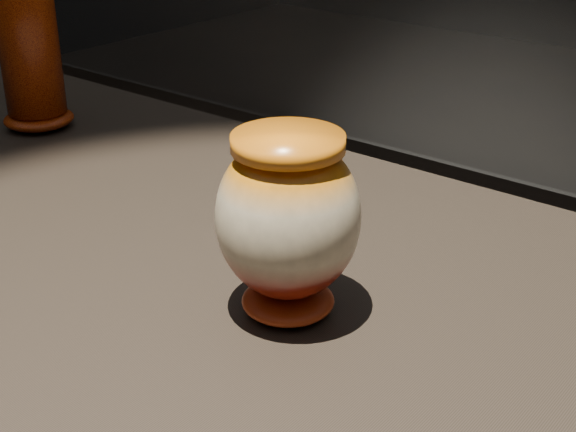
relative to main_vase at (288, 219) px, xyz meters
The scene contains 2 objects.
main_vase is the anchor object (origin of this frame).
tall_vase 0.69m from the main_vase, 164.54° to the left, with size 0.15×0.15×0.35m.
Camera 1 is at (0.53, -0.54, 1.33)m, focal length 50.00 mm.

